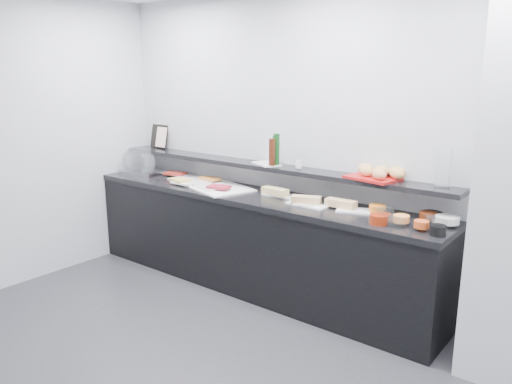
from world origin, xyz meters
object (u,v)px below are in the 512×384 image
Objects in this scene: condiment_tray at (266,164)px; bread_tray at (373,178)px; cloche_base at (144,172)px; carafe at (444,168)px; sandwich_plate_mid at (307,205)px; framed_print at (159,136)px.

condiment_tray is 1.05m from bread_tray.
cloche_base is at bearing -166.15° from bread_tray.
carafe is at bearing 25.72° from condiment_tray.
bread_tray is (1.05, -0.00, 0.00)m from condiment_tray.
sandwich_plate_mid is at bearing -166.75° from carafe.
condiment_tray is 0.94× the size of carafe.
condiment_tray is at bearing 2.86° from cloche_base.
carafe is (1.59, 0.02, 0.14)m from condiment_tray.
bread_tray is at bearing -177.03° from carafe.
carafe reaches higher than framed_print.
bread_tray is 1.31× the size of carafe.
sandwich_plate_mid is 1.25× the size of condiment_tray.
condiment_tray is at bearing -169.88° from bread_tray.
cloche_base reaches higher than sandwich_plate_mid.
cloche_base is at bearing -83.01° from framed_print.
carafe is at bearing 15.27° from sandwich_plate_mid.
carafe is at bearing 0.25° from cloche_base.
condiment_tray is at bearing -3.50° from framed_print.
framed_print reaches higher than cloche_base.
carafe reaches higher than bread_tray.
cloche_base is 1.79× the size of framed_print.
framed_print is 0.66× the size of bread_tray.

